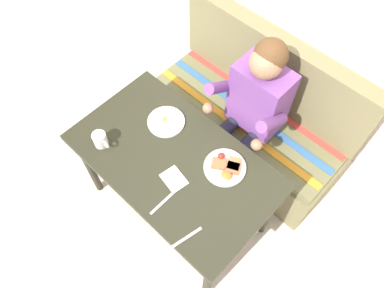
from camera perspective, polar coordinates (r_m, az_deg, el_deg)
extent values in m
plane|color=beige|center=(2.80, -2.14, -9.57)|extent=(8.00, 8.00, 0.00)
cube|color=#2A291C|center=(2.15, -2.75, -2.61)|extent=(1.20, 0.70, 0.04)
cylinder|color=#2A291C|center=(2.64, -15.26, -3.23)|extent=(0.05, 0.05, 0.69)
cylinder|color=#2A291C|center=(2.30, 2.35, -19.95)|extent=(0.05, 0.05, 0.69)
cylinder|color=#2A291C|center=(2.79, -6.10, 4.35)|extent=(0.05, 0.05, 0.69)
cylinder|color=#2A291C|center=(2.47, 11.59, -9.93)|extent=(0.05, 0.05, 0.69)
cube|color=olive|center=(2.88, 7.82, 1.69)|extent=(1.44, 0.56, 0.40)
cube|color=#6A6743|center=(2.70, 8.39, 4.34)|extent=(1.40, 0.52, 0.06)
cube|color=olive|center=(2.59, 12.34, 11.02)|extent=(1.44, 0.12, 0.54)
cube|color=orange|center=(2.60, 6.55, 2.97)|extent=(1.38, 0.05, 0.01)
cube|color=#336099|center=(2.67, 8.48, 4.76)|extent=(1.38, 0.05, 0.01)
cube|color=#C63D33|center=(2.74, 10.32, 6.45)|extent=(1.38, 0.05, 0.01)
cube|color=#724087|center=(2.38, 10.14, 6.88)|extent=(0.34, 0.22, 0.48)
sphere|color=#9E7051|center=(2.12, 11.16, 11.99)|extent=(0.19, 0.19, 0.19)
sphere|color=brown|center=(2.12, 11.80, 12.94)|extent=(0.19, 0.19, 0.19)
cylinder|color=#724087|center=(2.31, 4.55, 8.61)|extent=(0.07, 0.29, 0.23)
cylinder|color=#724087|center=(2.19, 12.04, 3.19)|extent=(0.07, 0.29, 0.23)
sphere|color=#9E7051|center=(2.33, 2.44, 5.41)|extent=(0.07, 0.07, 0.07)
sphere|color=#9E7051|center=(2.22, 9.73, -0.10)|extent=(0.07, 0.07, 0.07)
cylinder|color=#232333|center=(2.51, 5.43, 2.41)|extent=(0.09, 0.34, 0.09)
cylinder|color=#232333|center=(2.66, 2.59, -2.90)|extent=(0.08, 0.08, 0.52)
cube|color=black|center=(2.85, 1.59, -5.91)|extent=(0.09, 0.20, 0.05)
cylinder|color=#232333|center=(2.46, 8.42, 0.12)|extent=(0.09, 0.34, 0.09)
cylinder|color=#232333|center=(2.62, 5.36, -5.15)|extent=(0.08, 0.08, 0.52)
cube|color=black|center=(2.81, 4.17, -8.06)|extent=(0.09, 0.20, 0.05)
cylinder|color=white|center=(2.11, 4.96, -3.57)|extent=(0.24, 0.24, 0.02)
cube|color=olive|center=(2.10, 6.34, -3.04)|extent=(0.10, 0.10, 0.02)
cube|color=brown|center=(2.10, 4.05, -2.97)|extent=(0.10, 0.10, 0.02)
cube|color=brown|center=(2.09, 6.17, -3.61)|extent=(0.10, 0.10, 0.02)
sphere|color=red|center=(2.11, 4.45, -1.84)|extent=(0.04, 0.04, 0.04)
ellipsoid|color=#CC6623|center=(2.07, 5.22, -4.67)|extent=(0.06, 0.05, 0.02)
cylinder|color=white|center=(2.27, -3.93, 3.37)|extent=(0.22, 0.22, 0.01)
ellipsoid|color=white|center=(2.26, -3.95, 3.54)|extent=(0.09, 0.08, 0.01)
sphere|color=yellow|center=(2.25, -4.20, 3.76)|extent=(0.03, 0.03, 0.03)
cylinder|color=white|center=(2.21, -13.73, 0.67)|extent=(0.08, 0.08, 0.09)
cylinder|color=brown|center=(2.18, -13.94, 1.23)|extent=(0.07, 0.07, 0.01)
torus|color=white|center=(2.18, -12.90, -0.06)|extent=(0.05, 0.01, 0.05)
cube|color=silver|center=(2.08, -2.75, -5.32)|extent=(0.16, 0.13, 0.01)
cube|color=silver|center=(2.02, -4.52, -8.88)|extent=(0.02, 0.17, 0.00)
cube|color=silver|center=(1.95, -1.07, -14.11)|extent=(0.06, 0.20, 0.00)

